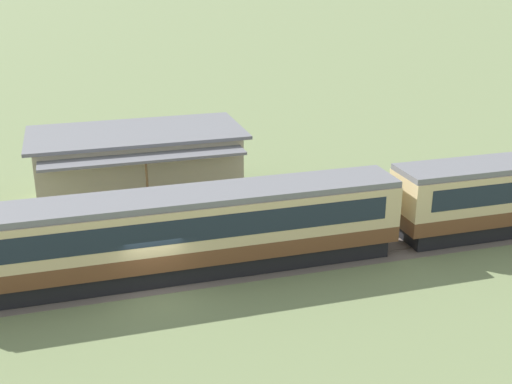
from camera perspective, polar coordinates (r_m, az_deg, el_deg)
name	(u,v)px	position (r m, az deg, el deg)	size (l,w,h in m)	color
ground_plane	(156,291)	(29.69, -8.88, -8.68)	(600.00, 600.00, 0.00)	#707F51
passenger_train	(185,229)	(30.16, -6.31, -3.33)	(65.98, 2.96, 4.02)	brown
railway_track	(123,281)	(30.81, -11.75, -7.72)	(133.96, 3.60, 0.04)	#665B51
station_building	(138,164)	(40.01, -10.43, 2.42)	(12.81, 7.72, 4.30)	#BCB293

